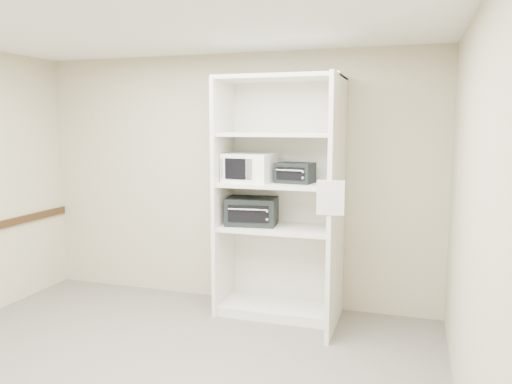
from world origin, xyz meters
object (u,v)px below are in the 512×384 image
(shelving_unit, at_px, (284,206))
(microwave, at_px, (249,168))
(toaster_oven_lower, at_px, (252,211))
(toaster_oven_upper, at_px, (295,173))

(shelving_unit, distance_m, microwave, 0.53)
(shelving_unit, relative_size, toaster_oven_lower, 4.80)
(microwave, distance_m, toaster_oven_upper, 0.47)
(shelving_unit, relative_size, toaster_oven_upper, 6.91)
(shelving_unit, relative_size, microwave, 5.05)
(toaster_oven_upper, height_order, toaster_oven_lower, toaster_oven_upper)
(toaster_oven_upper, distance_m, toaster_oven_lower, 0.61)
(microwave, distance_m, toaster_oven_lower, 0.46)
(toaster_oven_upper, bearing_deg, toaster_oven_lower, -172.08)
(shelving_unit, height_order, toaster_oven_lower, shelving_unit)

